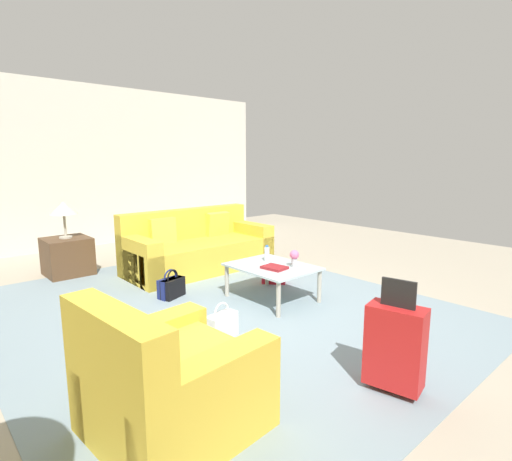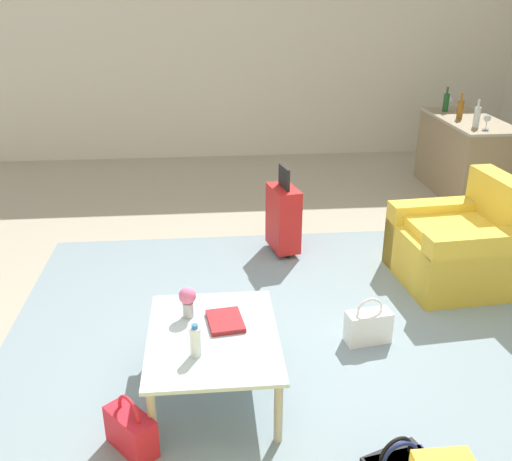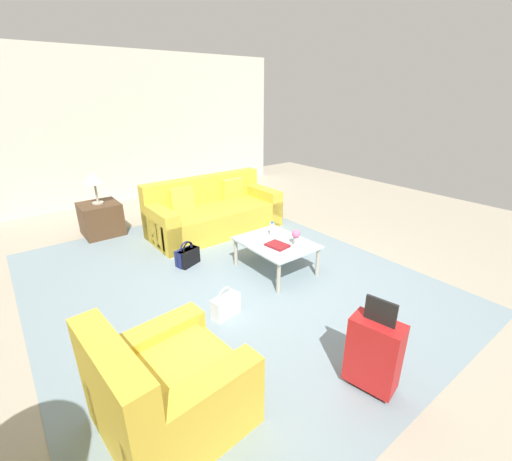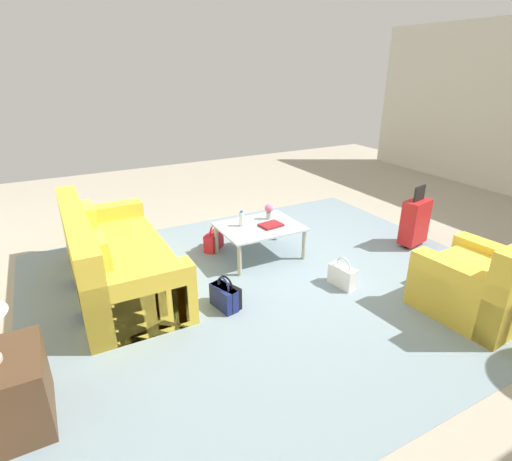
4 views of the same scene
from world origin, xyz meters
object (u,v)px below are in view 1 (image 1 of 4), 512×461
Objects in this scene: handbag_red at (274,274)px; handbag_white at (222,325)px; table_lamp at (63,209)px; handbag_black at (173,287)px; couch at (196,249)px; side_table at (67,256)px; suitcase_red at (395,345)px; coffee_table at (272,269)px; flower_vase at (294,257)px; handbag_navy at (171,287)px; water_bottle at (267,254)px; coffee_table_book at (274,267)px; armchair at (165,389)px.

handbag_white is (-0.90, 1.57, 0.00)m from handbag_red.
table_lamp reaches higher than handbag_black.
couch is 1.42m from handbag_red.
handbag_black is at bearing -161.88° from side_table.
suitcase_red is 2.37× the size of handbag_black.
coffee_table is 2.12m from suitcase_red.
handbag_white is at bearing 119.79° from handbag_red.
flower_vase is 1.34m from handbag_white.
couch is 6.24× the size of handbag_red.
handbag_navy is at bearing -161.98° from side_table.
handbag_navy is 1.00× the size of handbag_black.
coffee_table is at bearing 153.43° from water_bottle.
water_bottle is 0.57× the size of handbag_black.
side_table reaches higher than handbag_red.
coffee_table is 3.69× the size of coffee_table_book.
handbag_red is at bearing -25.46° from suitcase_red.
armchair is at bearing 128.56° from handbag_white.
flower_vase reaches higher than handbag_navy.
table_lamp reaches higher than handbag_red.
flower_vase is (1.09, -2.32, 0.25)m from armchair.
flower_vase is 3.45m from side_table.
armchair is at bearing 149.52° from handbag_navy.
table_lamp reaches higher than water_bottle.
couch is 2.63× the size of suitcase_red.
couch is 1.62m from water_bottle.
handbag_white is (-1.35, 0.22, 0.00)m from handbag_navy.
water_bottle is at bearing -148.39° from table_lamp.
coffee_table_book is 1.12m from handbag_white.
flower_vase is 0.57× the size of handbag_navy.
water_bottle reaches higher than coffee_table_book.
handbag_white is (-0.45, 1.10, -0.25)m from coffee_table.
handbag_navy is 0.03m from handbag_black.
table_lamp is (-0.00, 0.00, 0.70)m from side_table.
couch is 10.89× the size of flower_vase.
coffee_table_book reaches higher than handbag_white.
side_table is at bearing 18.02° from handbag_navy.
handbag_black is at bearing 43.20° from flower_vase.
coffee_table is 4.90× the size of flower_vase.
handbag_navy is at bearing 54.76° from water_bottle.
table_lamp is (1.00, 1.60, 0.67)m from couch.
flower_vase is at bearing -136.80° from handbag_black.
handbag_white is (-2.26, 1.20, -0.18)m from couch.
handbag_white is at bearing -173.05° from side_table.
suitcase_red reaches higher than flower_vase.
side_table is 1.71× the size of handbag_black.
armchair is 2.84× the size of handbag_navy.
water_bottle is 0.59m from handbag_red.
coffee_table is 1.18× the size of suitcase_red.
handbag_black is (-0.94, 0.97, -0.18)m from couch.
water_bottle is 3.09m from table_lamp.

